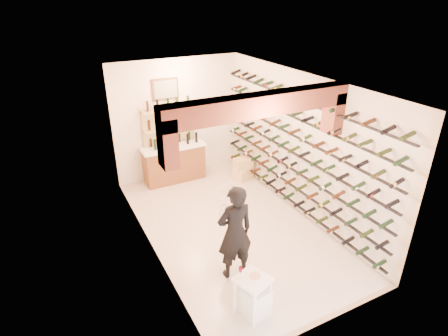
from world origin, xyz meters
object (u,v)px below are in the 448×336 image
crate_lower (243,173)px  chrome_barstool (226,199)px  wine_rack (292,149)px  tasting_table (252,285)px  person (235,233)px  back_counter (174,162)px  white_stool (255,301)px

crate_lower → chrome_barstool: bearing=-131.7°
wine_rack → chrome_barstool: bearing=162.0°
wine_rack → tasting_table: (-2.37, -2.29, -0.97)m
person → chrome_barstool: (0.79, 1.82, -0.51)m
tasting_table → person: bearing=58.6°
wine_rack → tasting_table: bearing=-136.0°
crate_lower → back_counter: bearing=155.4°
wine_rack → white_stool: wine_rack is taller
white_stool → crate_lower: size_ratio=0.96×
back_counter → tasting_table: 4.97m
person → crate_lower: 3.90m
back_counter → crate_lower: back_counter is taller
wine_rack → chrome_barstool: wine_rack is taller
person → chrome_barstool: bearing=-111.0°
tasting_table → person: size_ratio=0.47×
back_counter → crate_lower: 1.91m
crate_lower → wine_rack: bearing=-86.0°
back_counter → crate_lower: bearing=-24.6°
tasting_table → chrome_barstool: 2.92m
chrome_barstool → crate_lower: bearing=48.3°
white_stool → crate_lower: white_stool is taller
back_counter → tasting_table: bearing=-96.3°
wine_rack → chrome_barstool: (-1.39, 0.45, -1.14)m
person → crate_lower: size_ratio=3.51×
person → chrome_barstool: person is taller
tasting_table → chrome_barstool: tasting_table is taller
wine_rack → person: 2.65m
back_counter → person: 4.05m
tasting_table → crate_lower: size_ratio=1.65×
back_counter → chrome_barstool: bearing=-78.7°
back_counter → chrome_barstool: back_counter is taller
back_counter → crate_lower: size_ratio=3.28×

